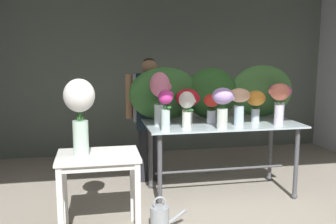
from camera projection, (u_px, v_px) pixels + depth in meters
The scene contains 18 objects.
ground_plane at pixel (191, 191), 4.60m from camera, with size 8.53×8.53×0.00m, color #9E9384.
wall_back at pixel (163, 70), 6.26m from camera, with size 5.70×0.12×2.72m, color slate.
display_table_glass at pixel (221, 135), 4.41m from camera, with size 1.77×0.85×0.87m.
side_table_white at pixel (99, 166), 3.42m from camera, with size 0.74×0.53×0.77m.
florist at pixel (150, 107), 4.80m from camera, with size 0.61×0.24×1.59m.
foliage_backdrop at pixel (211, 93), 4.62m from camera, with size 2.08×0.31×0.65m.
vase_scarlet_stock at pixel (212, 106), 4.29m from camera, with size 0.18×0.18×0.34m.
vase_ivory_lilies at pixel (187, 106), 4.06m from camera, with size 0.19×0.17×0.39m.
vase_coral_ranunculus at pixel (280, 99), 4.20m from camera, with size 0.25×0.21×0.47m.
vase_lilac_peonies at pixel (223, 103), 3.98m from camera, with size 0.25×0.22×0.44m.
vase_sunset_hydrangea at pixel (255, 102), 4.37m from camera, with size 0.22×0.22×0.37m.
vase_magenta_anemones at pixel (166, 107), 3.90m from camera, with size 0.17×0.15×0.43m.
vase_rosy_carnations at pixel (160, 93), 4.18m from camera, with size 0.25×0.22×0.59m.
vase_peach_snapdragons at pixel (239, 101), 4.18m from camera, with size 0.23×0.23×0.42m.
vase_crimson_roses at pixel (187, 101), 4.31m from camera, with size 0.28×0.27×0.40m.
vase_fuchsia_tulips at pixel (280, 96), 4.53m from camera, with size 0.27×0.27×0.44m.
vase_white_roses_tall at pixel (80, 108), 3.31m from camera, with size 0.27×0.27×0.68m.
watering_can at pixel (160, 218), 3.56m from camera, with size 0.35×0.18×0.34m.
Camera 1 is at (-1.11, -2.31, 1.69)m, focal length 40.39 mm.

